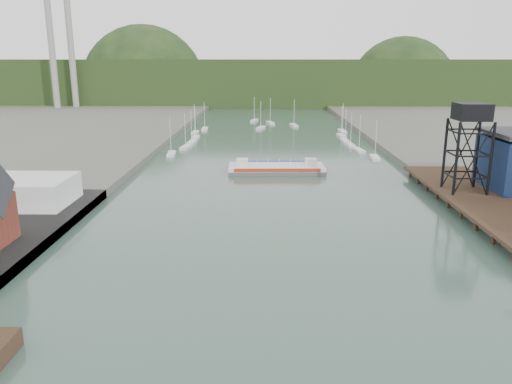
{
  "coord_description": "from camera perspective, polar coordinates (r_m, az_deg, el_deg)",
  "views": [
    {
      "loc": [
        -1.85,
        -31.64,
        25.43
      ],
      "look_at": [
        -3.18,
        49.45,
        4.0
      ],
      "focal_mm": 35.0,
      "sensor_mm": 36.0,
      "label": 1
    }
  ],
  "objects": [
    {
      "name": "white_shed",
      "position": [
        94.38,
        -25.62,
        0.1
      ],
      "size": [
        18.0,
        12.0,
        4.5
      ],
      "primitive_type": "cube",
      "color": "silver",
      "rests_on": "west_quay"
    },
    {
      "name": "marina_sailboats",
      "position": [
        171.96,
        1.58,
        6.41
      ],
      "size": [
        57.71,
        92.65,
        0.9
      ],
      "color": "silver",
      "rests_on": "ground"
    },
    {
      "name": "chain_ferry",
      "position": [
        117.27,
        2.36,
        2.73
      ],
      "size": [
        22.48,
        9.59,
        3.21
      ],
      "rotation": [
        0.0,
        0.0,
        0.02
      ],
      "color": "#545356",
      "rests_on": "ground"
    },
    {
      "name": "east_pier",
      "position": [
        89.09,
        26.77,
        -2.15
      ],
      "size": [
        14.0,
        70.0,
        2.45
      ],
      "color": "black",
      "rests_on": "ground"
    },
    {
      "name": "lift_tower",
      "position": [
        97.42,
        23.39,
        7.84
      ],
      "size": [
        6.5,
        6.5,
        16.0
      ],
      "color": "black",
      "rests_on": "east_pier"
    },
    {
      "name": "smokestacks",
      "position": [
        283.97,
        -21.32,
        14.76
      ],
      "size": [
        11.2,
        8.2,
        60.0
      ],
      "color": "gray",
      "rests_on": "ground"
    },
    {
      "name": "distant_hills",
      "position": [
        333.34,
        0.58,
        12.21
      ],
      "size": [
        500.0,
        120.0,
        80.0
      ],
      "color": "black",
      "rests_on": "ground"
    }
  ]
}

